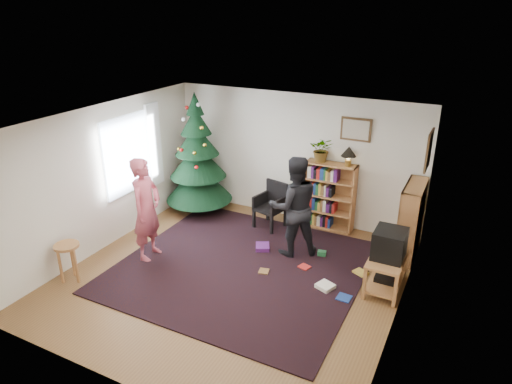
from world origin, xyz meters
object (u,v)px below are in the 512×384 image
at_px(bookshelf_back, 330,195).
at_px(stool, 68,253).
at_px(bookshelf_right, 411,220).
at_px(christmas_tree, 198,164).
at_px(tv_stand, 386,270).
at_px(table_lamp, 349,153).
at_px(picture_back, 356,129).
at_px(person_by_chair, 294,207).
at_px(crt_tv, 389,244).
at_px(armchair, 272,203).
at_px(person_standing, 146,209).
at_px(picture_right, 429,150).
at_px(potted_plant, 322,150).

height_order(bookshelf_back, stool, bookshelf_back).
bearing_deg(bookshelf_right, christmas_tree, 90.62).
relative_size(bookshelf_right, tv_stand, 1.45).
bearing_deg(stool, table_lamp, 47.23).
distance_m(picture_back, stool, 5.20).
distance_m(bookshelf_right, tv_stand, 1.22).
relative_size(picture_back, person_by_chair, 0.31).
xyz_separation_m(picture_back, table_lamp, (-0.06, -0.14, -0.40)).
relative_size(tv_stand, crt_tv, 1.82).
relative_size(armchair, table_lamp, 2.43).
xyz_separation_m(bookshelf_right, person_by_chair, (-1.78, -0.81, 0.21)).
bearing_deg(person_standing, picture_right, -71.36).
xyz_separation_m(picture_back, picture_right, (1.33, -0.73, 0.00)).
xyz_separation_m(picture_right, person_by_chair, (-1.92, -0.63, -1.07)).
height_order(picture_right, christmas_tree, christmas_tree).
distance_m(picture_back, bookshelf_right, 1.83).
relative_size(christmas_tree, crt_tv, 5.01).
bearing_deg(stool, picture_back, 47.79).
xyz_separation_m(person_by_chair, table_lamp, (0.53, 1.22, 0.67)).
relative_size(picture_right, bookshelf_right, 0.46).
bearing_deg(stool, picture_right, 32.41).
relative_size(armchair, person_standing, 0.51).
height_order(armchair, person_standing, person_standing).
bearing_deg(bookshelf_right, person_standing, 117.28).
bearing_deg(person_standing, bookshelf_back, -49.94).
height_order(tv_stand, crt_tv, crt_tv).
bearing_deg(crt_tv, potted_plant, 135.81).
xyz_separation_m(picture_back, potted_plant, (-0.56, -0.14, -0.41)).
height_order(bookshelf_back, person_by_chair, person_by_chair).
bearing_deg(person_standing, crt_tv, -83.22).
height_order(stool, person_standing, person_standing).
height_order(crt_tv, stool, crt_tv).
distance_m(picture_right, armchair, 3.06).
bearing_deg(potted_plant, crt_tv, -44.19).
relative_size(tv_stand, person_by_chair, 0.51).
distance_m(armchair, person_standing, 2.44).
bearing_deg(bookshelf_back, picture_right, -19.31).
bearing_deg(christmas_tree, person_standing, -81.75).
height_order(tv_stand, armchair, armchair).
relative_size(picture_right, tv_stand, 0.67).
relative_size(tv_stand, armchair, 1.00).
relative_size(person_by_chair, potted_plant, 3.71).
relative_size(bookshelf_back, person_by_chair, 0.74).
distance_m(person_by_chair, table_lamp, 1.49).
xyz_separation_m(person_standing, person_by_chair, (2.12, 1.20, -0.00)).
distance_m(bookshelf_right, crt_tv, 1.18).
relative_size(bookshelf_back, stool, 2.07).
height_order(bookshelf_right, person_standing, person_standing).
distance_m(armchair, table_lamp, 1.74).
height_order(christmas_tree, armchair, christmas_tree).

